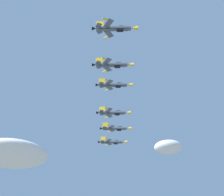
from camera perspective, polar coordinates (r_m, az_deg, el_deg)
cloud_near_formation at (r=423.04m, az=10.83°, el=-9.31°), size 39.49×29.72×17.07m
cloud_low_wispy at (r=185.94m, az=-18.76°, el=-10.24°), size 42.16×33.29×11.02m
fighter_jet_lead at (r=163.53m, az=0.06°, el=-8.47°), size 15.95×10.56×4.39m
fighter_jet_left_wing at (r=150.40m, az=0.63°, el=-5.87°), size 15.95×10.47×4.38m
fighter_jet_right_wing at (r=136.84m, az=0.22°, el=-2.83°), size 15.95×10.60×4.38m
fighter_jet_left_outer at (r=127.92m, az=0.34°, el=2.55°), size 15.95×10.45×4.37m
fighter_jet_right_outer at (r=113.67m, az=0.09°, el=6.44°), size 15.95×10.48×4.38m
fighter_jet_trail_slot at (r=104.73m, az=0.48°, el=13.28°), size 15.95×10.55×4.39m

